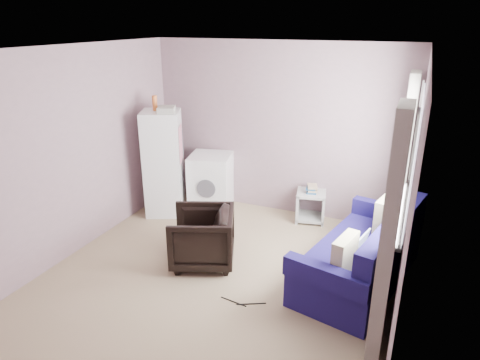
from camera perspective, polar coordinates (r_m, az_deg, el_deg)
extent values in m
cube|color=#998264|center=(4.99, -3.30, -13.14)|extent=(3.80, 4.20, 0.02)
cube|color=silver|center=(4.15, -4.03, 17.15)|extent=(3.80, 4.20, 0.02)
cube|color=gray|center=(6.29, 4.97, 6.69)|extent=(3.80, 0.02, 2.50)
cube|color=gray|center=(2.88, -23.04, -12.88)|extent=(3.80, 0.02, 2.50)
cube|color=gray|center=(5.50, -21.81, 3.21)|extent=(0.02, 4.20, 2.50)
cube|color=gray|center=(4.00, 21.77, -3.11)|extent=(0.02, 4.20, 2.50)
cube|color=white|center=(4.58, 22.27, 3.10)|extent=(0.01, 1.60, 1.20)
imported|color=black|center=(5.12, -5.09, -7.28)|extent=(0.89, 0.92, 0.74)
cube|color=silver|center=(6.37, -10.18, 2.18)|extent=(0.70, 0.70, 1.55)
cube|color=#4D4C53|center=(6.40, -7.68, 0.53)|extent=(0.21, 0.46, 0.02)
cube|color=#4D4C53|center=(6.45, -7.65, 4.82)|extent=(0.03, 0.03, 0.44)
cube|color=silver|center=(6.22, -7.90, 4.81)|extent=(0.16, 0.34, 0.53)
cylinder|color=#CF6529|center=(6.21, -11.29, 10.03)|extent=(0.09, 0.09, 0.21)
cube|color=#9C9B93|center=(6.07, -9.78, 9.25)|extent=(0.32, 0.34, 0.08)
cube|color=silver|center=(6.56, -3.89, -0.22)|extent=(0.72, 0.72, 0.85)
cube|color=#4D4C53|center=(6.41, -4.02, 3.03)|extent=(0.67, 0.66, 0.05)
cylinder|color=#4D4C53|center=(6.28, -4.54, -1.16)|extent=(0.28, 0.08, 0.28)
cube|color=#9C9B98|center=(6.20, 9.51, -1.76)|extent=(0.47, 0.47, 0.04)
cube|color=#9C9B98|center=(6.35, 9.31, -4.85)|extent=(0.47, 0.47, 0.04)
cube|color=#9C9B98|center=(6.29, 7.73, -3.33)|extent=(0.11, 0.40, 0.45)
cube|color=#9C9B98|center=(6.28, 11.07, -3.57)|extent=(0.11, 0.40, 0.45)
cube|color=navy|center=(6.19, 9.53, -1.49)|extent=(0.17, 0.22, 0.03)
cube|color=tan|center=(6.18, 9.64, -1.27)|extent=(0.18, 0.23, 0.03)
cube|color=navy|center=(6.18, 9.47, -1.01)|extent=(0.16, 0.21, 0.03)
cube|color=tan|center=(6.16, 9.63, -0.82)|extent=(0.19, 0.23, 0.03)
cube|color=#191254|center=(5.04, 15.47, -10.71)|extent=(1.24, 1.96, 0.40)
cube|color=#191254|center=(4.75, 19.77, -7.37)|extent=(0.59, 1.81, 0.44)
cube|color=#191254|center=(4.18, 11.40, -12.50)|extent=(0.87, 0.33, 0.20)
cube|color=#191254|center=(5.65, 18.99, -4.07)|extent=(0.87, 0.33, 0.20)
cube|color=beige|center=(4.34, 13.77, -9.76)|extent=(0.21, 0.42, 0.40)
cube|color=beige|center=(5.34, 18.66, -4.31)|extent=(0.21, 0.42, 0.40)
cube|color=#9C9B98|center=(4.87, 14.38, -8.84)|extent=(0.30, 0.38, 0.02)
cube|color=silver|center=(4.78, 15.91, -8.02)|extent=(0.13, 0.34, 0.22)
cube|color=white|center=(4.79, 20.45, -3.97)|extent=(0.14, 1.70, 0.04)
cube|color=white|center=(4.78, 21.09, -3.73)|extent=(0.02, 1.68, 0.05)
cube|color=white|center=(4.58, 22.04, 3.13)|extent=(0.02, 1.68, 0.05)
cube|color=white|center=(4.45, 23.08, 10.51)|extent=(0.02, 1.68, 0.05)
cube|color=white|center=(3.82, 21.60, -0.15)|extent=(0.02, 0.05, 1.20)
cube|color=white|center=(4.32, 21.91, 2.17)|extent=(0.02, 0.05, 1.20)
cube|color=white|center=(4.84, 22.16, 4.00)|extent=(0.02, 0.05, 1.20)
cube|color=white|center=(5.35, 22.36, 5.48)|extent=(0.02, 0.05, 1.20)
cube|color=beige|center=(3.72, 19.22, -7.16)|extent=(0.12, 0.46, 2.18)
cube|color=beige|center=(5.73, 21.01, 2.40)|extent=(0.12, 0.46, 2.18)
cylinder|color=black|center=(4.60, 1.50, -16.17)|extent=(0.28, 0.15, 0.01)
cylinder|color=black|center=(4.62, -0.86, -15.91)|extent=(0.31, 0.06, 0.01)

